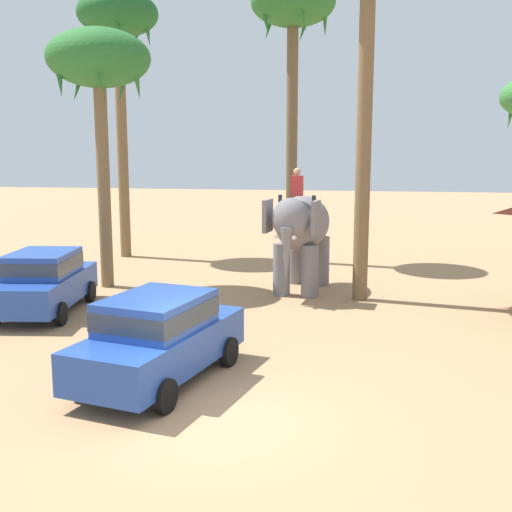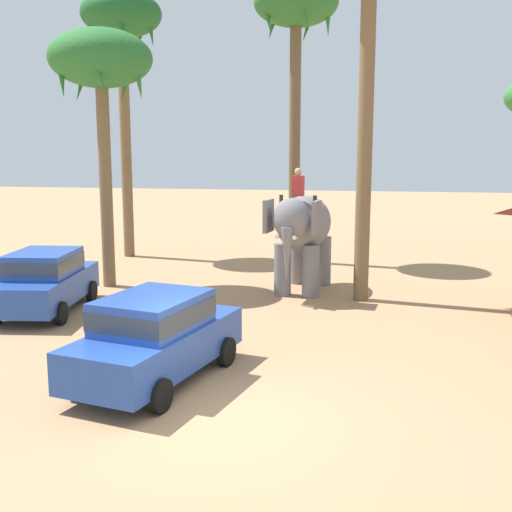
{
  "view_description": "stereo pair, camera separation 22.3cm",
  "coord_description": "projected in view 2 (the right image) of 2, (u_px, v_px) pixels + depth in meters",
  "views": [
    {
      "loc": [
        2.41,
        -9.52,
        4.39
      ],
      "look_at": [
        -0.55,
        6.66,
        1.6
      ],
      "focal_mm": 43.71,
      "sensor_mm": 36.0,
      "label": 1
    },
    {
      "loc": [
        2.63,
        -9.48,
        4.39
      ],
      "look_at": [
        -0.55,
        6.66,
        1.6
      ],
      "focal_mm": 43.71,
      "sensor_mm": 36.0,
      "label": 2
    }
  ],
  "objects": [
    {
      "name": "palm_tree_far_back",
      "position": [
        122.0,
        26.0,
        24.71
      ],
      "size": [
        3.2,
        3.2,
        10.63
      ],
      "color": "brown",
      "rests_on": "ground"
    },
    {
      "name": "palm_tree_left_of_road",
      "position": [
        101.0,
        66.0,
        19.3
      ],
      "size": [
        3.2,
        3.2,
        8.11
      ],
      "color": "brown",
      "rests_on": "ground"
    },
    {
      "name": "car_parked_far_side",
      "position": [
        45.0,
        279.0,
        17.02
      ],
      "size": [
        2.32,
        4.31,
        1.7
      ],
      "color": "#23479E",
      "rests_on": "ground"
    },
    {
      "name": "car_sedan_foreground",
      "position": [
        156.0,
        334.0,
        11.88
      ],
      "size": [
        2.53,
        4.37,
        1.7
      ],
      "color": "#23479E",
      "rests_on": "ground"
    },
    {
      "name": "elephant_with_mahout",
      "position": [
        302.0,
        229.0,
        19.35
      ],
      "size": [
        1.96,
        3.96,
        3.88
      ],
      "color": "slate",
      "rests_on": "ground"
    },
    {
      "name": "ground_plane",
      "position": [
        211.0,
        417.0,
        10.41
      ],
      "size": [
        120.0,
        120.0,
        0.0
      ],
      "primitive_type": "plane",
      "color": "tan"
    },
    {
      "name": "palm_tree_behind_elephant",
      "position": [
        296.0,
        15.0,
        23.41
      ],
      "size": [
        3.2,
        3.2,
        10.79
      ],
      "color": "brown",
      "rests_on": "ground"
    }
  ]
}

